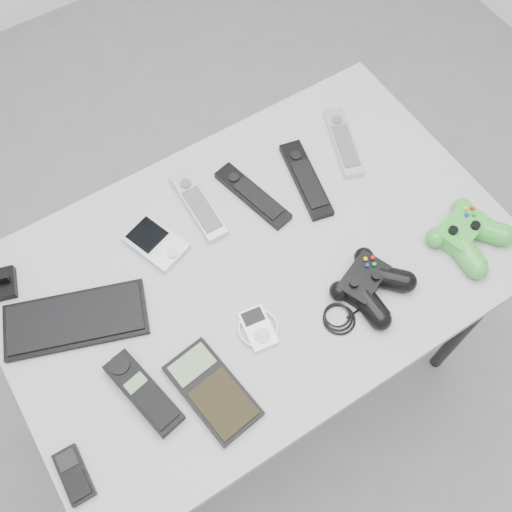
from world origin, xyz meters
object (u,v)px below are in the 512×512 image
pda (156,243)px  mobile_phone (74,475)px  remote_silver_a (198,205)px  remote_black_b (306,179)px  pda_keyboard (76,319)px  calculator (212,390)px  remote_black_a (253,195)px  cordless_handset (143,392)px  remote_silver_b (343,141)px  mp3_player (258,328)px  desk (256,276)px  controller_black (369,284)px  controller_green (467,233)px

pda → mobile_phone: size_ratio=1.27×
remote_silver_a → remote_black_b: same height
pda_keyboard → calculator: calculator is taller
remote_black_a → cordless_handset: (-0.41, -0.26, 0.00)m
remote_black_b → remote_silver_b: size_ratio=1.07×
pda → mp3_player: size_ratio=1.43×
remote_black_a → desk: bearing=-132.6°
pda_keyboard → mp3_player: bearing=-15.3°
pda → remote_silver_a: size_ratio=0.66×
controller_black → cordless_handset: bearing=152.5°
remote_silver_b → controller_black: size_ratio=0.79×
remote_black_b → remote_silver_b: same height
mobile_phone → mp3_player: same height
pda → mp3_player: 0.29m
controller_black → controller_green: bearing=-25.6°
remote_black_b → cordless_handset: bearing=-143.2°
calculator → controller_green: (0.62, -0.00, 0.02)m
remote_black_b → remote_silver_b: (0.13, 0.04, -0.00)m
remote_black_b → mobile_phone: (-0.70, -0.30, -0.00)m
pda → controller_green: controller_green is taller
remote_silver_b → remote_black_a: bearing=-156.2°
pda → controller_green: (0.56, -0.34, 0.02)m
remote_black_a → mp3_player: (-0.16, -0.27, -0.00)m
remote_black_a → remote_black_b: (0.12, -0.03, -0.00)m
calculator → controller_black: 0.38m
mp3_player → pda: bearing=114.6°
pda_keyboard → desk: bearing=7.3°
mp3_player → controller_black: size_ratio=0.35×
pda → controller_black: bearing=-64.4°
desk → controller_green: 0.45m
mobile_phone → remote_silver_a: bearing=40.6°
remote_black_b → remote_silver_a: bearing=176.4°
cordless_handset → mobile_phone: bearing=-171.0°
remote_black_a → remote_silver_b: same height
controller_green → mobile_phone: bearing=164.0°
pda → mp3_player: bearing=-92.9°
remote_black_b → mobile_phone: size_ratio=2.12×
cordless_handset → calculator: 0.13m
pda_keyboard → remote_silver_a: remote_silver_a is taller
remote_silver_a → desk: bearing=-78.2°
remote_black_b → calculator: bearing=-131.6°
desk → cordless_handset: (-0.32, -0.12, 0.08)m
desk → calculator: calculator is taller
remote_black_b → mobile_phone: remote_black_b is taller
desk → pda: 0.23m
desk → pda_keyboard: (-0.37, 0.08, 0.07)m
remote_silver_a → remote_silver_b: remote_silver_a is taller
mobile_phone → calculator: size_ratio=0.52×
desk → remote_black_b: 0.25m
pda_keyboard → remote_black_b: size_ratio=1.34×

